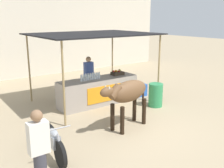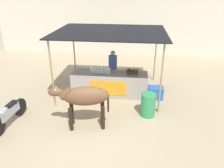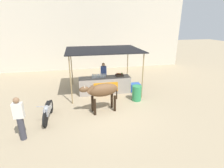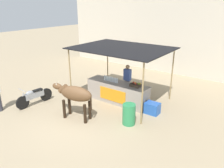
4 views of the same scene
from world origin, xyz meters
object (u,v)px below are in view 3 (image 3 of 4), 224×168
cooler_box (135,87)px  motorcycle_parked (48,110)px  vendor_behind_counter (104,75)px  water_barrel (137,93)px  passerby_on_street (20,118)px  fruit_crate (120,75)px  stall_counter (105,85)px  cow (102,91)px

cooler_box → motorcycle_parked: bearing=-153.3°
vendor_behind_counter → cooler_box: (1.79, -0.85, -0.61)m
water_barrel → passerby_on_street: (-5.11, -2.34, 0.44)m
fruit_crate → passerby_on_street: passerby_on_street is taller
stall_counter → vendor_behind_counter: 0.84m
water_barrel → stall_counter: bearing=136.9°
fruit_crate → vendor_behind_counter: vendor_behind_counter is taller
stall_counter → motorcycle_parked: size_ratio=1.67×
fruit_crate → passerby_on_street: (-4.52, -3.81, -0.18)m
fruit_crate → vendor_behind_counter: bearing=141.1°
water_barrel → fruit_crate: bearing=111.8°
passerby_on_street → motorcycle_parked: bearing=60.6°
motorcycle_parked → passerby_on_street: size_ratio=1.09×
motorcycle_parked → fruit_crate: bearing=33.7°
water_barrel → cooler_box: bearing=75.3°
water_barrel → motorcycle_parked: (-4.40, -1.08, 0.01)m
cow → motorcycle_parked: (-2.41, -0.22, -0.61)m
vendor_behind_counter → passerby_on_street: size_ratio=1.00×
cooler_box → cow: bearing=-137.1°
stall_counter → cooler_box: (1.85, -0.10, -0.24)m
fruit_crate → cow: (-1.40, -2.32, 0.00)m
stall_counter → cow: bearing=-102.1°
cooler_box → passerby_on_street: size_ratio=0.36×
fruit_crate → motorcycle_parked: bearing=-146.3°
vendor_behind_counter → motorcycle_parked: 4.40m
stall_counter → passerby_on_street: 5.22m
cow → vendor_behind_counter: bearing=79.8°
cooler_box → passerby_on_street: passerby_on_street is taller
cow → passerby_on_street: passerby_on_street is taller
stall_counter → water_barrel: 2.06m
cooler_box → passerby_on_street: 6.59m
fruit_crate → cooler_box: 1.23m
stall_counter → vendor_behind_counter: vendor_behind_counter is taller
motorcycle_parked → water_barrel: bearing=13.8°
fruit_crate → vendor_behind_counter: 1.12m
cooler_box → passerby_on_street: (-5.45, -3.65, 0.61)m
fruit_crate → motorcycle_parked: size_ratio=0.24×
fruit_crate → cow: bearing=-121.1°
water_barrel → motorcycle_parked: size_ratio=0.46×
passerby_on_street → cooler_box: bearing=33.8°
stall_counter → water_barrel: size_ratio=3.62×
water_barrel → cow: 2.25m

